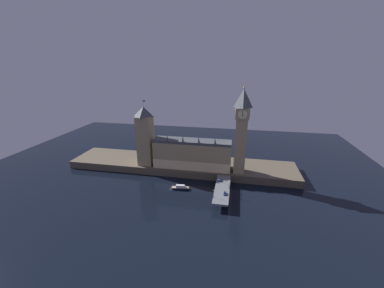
% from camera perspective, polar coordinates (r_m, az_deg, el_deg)
% --- Properties ---
extents(ground_plane, '(400.00, 400.00, 0.00)m').
position_cam_1_polar(ground_plane, '(203.78, -5.09, -10.35)').
color(ground_plane, black).
extents(embankment, '(220.00, 42.00, 6.98)m').
position_cam_1_polar(embankment, '(235.92, -2.52, -5.09)').
color(embankment, brown).
rests_on(embankment, ground_plane).
extents(parliament_hall, '(70.99, 16.74, 32.14)m').
position_cam_1_polar(parliament_hall, '(217.64, 0.04, -2.39)').
color(parliament_hall, tan).
rests_on(parliament_hall, embankment).
extents(clock_tower, '(11.78, 11.89, 75.00)m').
position_cam_1_polar(clock_tower, '(203.65, 11.88, 3.49)').
color(clock_tower, tan).
rests_on(clock_tower, embankment).
extents(victoria_tower, '(13.72, 13.72, 61.74)m').
position_cam_1_polar(victoria_tower, '(224.84, -11.29, 1.90)').
color(victoria_tower, tan).
rests_on(victoria_tower, embankment).
extents(bridge, '(11.57, 46.00, 6.44)m').
position_cam_1_polar(bridge, '(190.81, 7.32, -11.08)').
color(bridge, slate).
rests_on(bridge, ground_plane).
extents(car_northbound_lead, '(1.84, 4.38, 1.58)m').
position_cam_1_polar(car_northbound_lead, '(200.48, 6.88, -8.61)').
color(car_northbound_lead, navy).
rests_on(car_northbound_lead, bridge).
extents(car_southbound_lead, '(1.91, 4.45, 1.60)m').
position_cam_1_polar(car_southbound_lead, '(181.78, 7.98, -11.76)').
color(car_southbound_lead, navy).
rests_on(car_southbound_lead, bridge).
extents(pedestrian_mid_walk, '(0.38, 0.38, 1.65)m').
position_cam_1_polar(pedestrian_mid_walk, '(191.03, 8.95, -10.15)').
color(pedestrian_mid_walk, black).
rests_on(pedestrian_mid_walk, bridge).
extents(pedestrian_far_rail, '(0.38, 0.38, 1.61)m').
position_cam_1_polar(pedestrian_far_rail, '(196.15, 6.01, -9.20)').
color(pedestrian_far_rail, black).
rests_on(pedestrian_far_rail, bridge).
extents(street_lamp_near, '(1.34, 0.60, 6.18)m').
position_cam_1_polar(street_lamp_near, '(175.51, 5.23, -11.67)').
color(street_lamp_near, '#2D3333').
rests_on(street_lamp_near, bridge).
extents(street_lamp_mid, '(1.34, 0.60, 6.25)m').
position_cam_1_polar(street_lamp_mid, '(187.82, 9.09, -9.64)').
color(street_lamp_mid, '#2D3333').
rests_on(street_lamp_mid, bridge).
extents(street_lamp_far, '(1.34, 0.60, 7.24)m').
position_cam_1_polar(street_lamp_far, '(201.06, 6.13, -7.29)').
color(street_lamp_far, '#2D3333').
rests_on(street_lamp_far, bridge).
extents(boat_upstream, '(16.46, 6.24, 3.86)m').
position_cam_1_polar(boat_upstream, '(199.39, -2.84, -10.54)').
color(boat_upstream, '#1E2842').
rests_on(boat_upstream, ground_plane).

